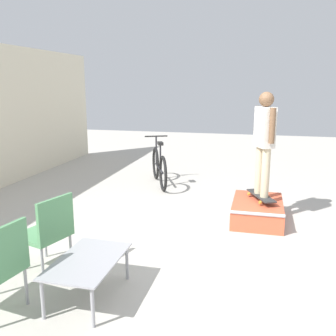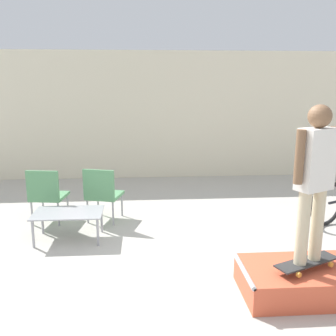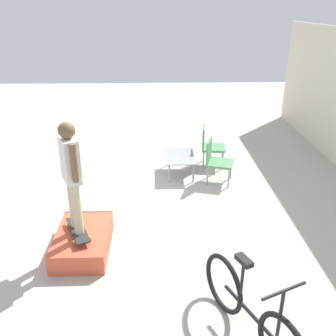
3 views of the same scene
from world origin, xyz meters
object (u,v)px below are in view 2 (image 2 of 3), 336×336
coffee_table (68,215)px  patio_chair_left (47,193)px  skateboard_on_ramp (307,262)px  person_skater (315,173)px  skate_ramp_box (298,280)px  patio_chair_right (102,192)px

coffee_table → patio_chair_left: (-0.47, 0.71, 0.13)m
coffee_table → patio_chair_left: 0.86m
skateboard_on_ramp → person_skater: (0.00, -0.00, 0.98)m
skate_ramp_box → patio_chair_left: (-3.24, 2.37, 0.36)m
patio_chair_left → skateboard_on_ramp: bearing=152.2°
skate_ramp_box → coffee_table: (-2.77, 1.66, 0.23)m
skate_ramp_box → patio_chair_left: size_ratio=1.37×
skateboard_on_ramp → patio_chair_right: size_ratio=0.85×
coffee_table → patio_chair_right: 0.84m
coffee_table → patio_chair_left: bearing=123.4°
patio_chair_left → person_skater: bearing=152.2°
skate_ramp_box → patio_chair_right: bearing=134.6°
coffee_table → patio_chair_right: (0.43, 0.71, 0.13)m
skateboard_on_ramp → patio_chair_right: (-2.40, 2.42, 0.12)m
coffee_table → patio_chair_left: size_ratio=1.08×
coffee_table → patio_chair_right: size_ratio=1.08×
person_skater → patio_chair_right: (-2.40, 2.42, -0.86)m
skate_ramp_box → coffee_table: size_ratio=1.26×
coffee_table → patio_chair_right: bearing=59.0°
coffee_table → skate_ramp_box: bearing=-30.9°
skateboard_on_ramp → patio_chair_left: (-3.29, 2.41, 0.12)m
skate_ramp_box → person_skater: 1.22m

